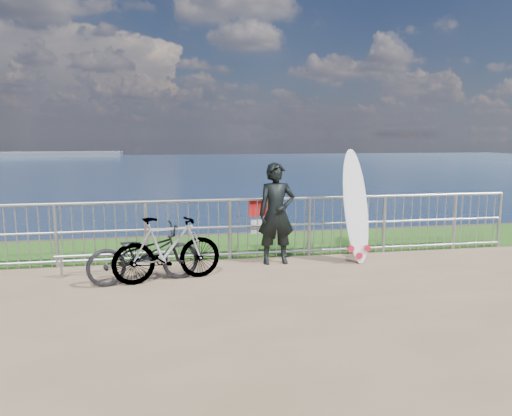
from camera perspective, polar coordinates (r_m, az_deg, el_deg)
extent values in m
plane|color=#225316|center=(10.35, -1.05, -4.22)|extent=(120.00, 120.00, 0.00)
cube|color=brown|center=(12.25, -1.99, -14.52)|extent=(120.00, 0.30, 5.00)
plane|color=navy|center=(97.54, -9.69, 4.02)|extent=(260.00, 260.00, 0.00)
cube|color=#565E68|center=(181.91, -26.21, 5.50)|extent=(70.00, 12.00, 1.50)
cylinder|color=#96999E|center=(9.09, 0.10, 1.00)|extent=(10.00, 0.06, 0.06)
cylinder|color=#96999E|center=(9.17, 0.10, -2.07)|extent=(10.00, 0.05, 0.05)
cylinder|color=#96999E|center=(9.27, 0.10, -5.14)|extent=(10.00, 0.05, 0.05)
cylinder|color=#96999E|center=(9.20, -21.88, -2.99)|extent=(0.06, 0.06, 1.10)
cylinder|color=#96999E|center=(9.02, -12.49, -2.79)|extent=(0.06, 0.06, 1.10)
cylinder|color=#96999E|center=(9.10, -3.00, -2.51)|extent=(0.06, 0.06, 1.10)
cylinder|color=#96999E|center=(9.41, 6.09, -2.18)|extent=(0.06, 0.06, 1.10)
cylinder|color=#96999E|center=(9.94, 14.40, -1.83)|extent=(0.06, 0.06, 1.10)
cylinder|color=#96999E|center=(10.66, 21.73, -1.49)|extent=(0.06, 0.06, 1.10)
cylinder|color=#96999E|center=(11.23, 26.05, -1.27)|extent=(0.06, 0.06, 1.10)
cube|color=red|center=(9.19, 0.51, -0.05)|extent=(0.42, 0.02, 0.30)
cube|color=white|center=(9.18, 0.52, -0.06)|extent=(0.38, 0.01, 0.08)
cube|color=white|center=(9.24, 0.51, -2.14)|extent=(0.36, 0.02, 0.26)
imported|color=black|center=(8.76, 2.35, -0.65)|extent=(0.66, 0.44, 1.79)
ellipsoid|color=white|center=(9.04, 11.33, 0.27)|extent=(0.65, 0.61, 2.03)
cone|color=red|center=(9.01, 10.57, -4.46)|extent=(0.12, 0.22, 0.12)
cone|color=red|center=(9.12, 12.39, -4.35)|extent=(0.12, 0.22, 0.12)
cone|color=red|center=(9.09, 11.46, -5.22)|extent=(0.12, 0.22, 0.12)
imported|color=black|center=(7.89, -12.69, -5.13)|extent=(1.81, 0.95, 0.90)
imported|color=black|center=(7.87, -10.11, -4.65)|extent=(1.77, 0.85, 1.02)
cylinder|color=#96999E|center=(8.38, -15.85, -5.11)|extent=(1.85, 0.05, 0.05)
cylinder|color=#96999E|center=(8.54, -21.36, -6.37)|extent=(0.04, 0.04, 0.36)
cylinder|color=#96999E|center=(8.38, -10.15, -6.18)|extent=(0.04, 0.04, 0.36)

